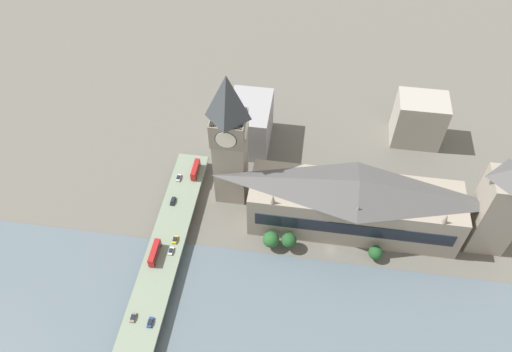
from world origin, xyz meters
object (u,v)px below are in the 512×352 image
(car_southbound_mid, at_px, (179,178))
(car_southbound_tail, at_px, (171,251))
(double_decker_bus_mid, at_px, (195,169))
(car_southbound_lead, at_px, (175,239))
(parliament_hall, at_px, (354,204))
(victoria_tower, at_px, (499,206))
(double_decker_bus_lead, at_px, (155,252))
(car_southbound_extra, at_px, (150,322))
(road_bridge, at_px, (148,304))
(clock_tower, at_px, (229,138))
(car_northbound_mid, at_px, (133,317))
(car_northbound_lead, at_px, (173,201))

(car_southbound_mid, distance_m, car_southbound_tail, 41.27)
(double_decker_bus_mid, distance_m, car_southbound_lead, 39.64)
(parliament_hall, relative_size, victoria_tower, 1.74)
(parliament_hall, xyz_separation_m, victoria_tower, (0.06, -57.82, 8.95))
(double_decker_bus_mid, xyz_separation_m, car_southbound_tail, (-45.49, 0.50, -1.90))
(double_decker_bus_lead, height_order, car_southbound_mid, double_decker_bus_lead)
(parliament_hall, distance_m, victoria_tower, 58.51)
(parliament_hall, height_order, car_southbound_extra, parliament_hall)
(road_bridge, height_order, car_southbound_extra, car_southbound_extra)
(clock_tower, height_order, victoria_tower, clock_tower)
(double_decker_bus_lead, xyz_separation_m, car_southbound_extra, (-29.50, -6.36, -1.98))
(clock_tower, xyz_separation_m, double_decker_bus_lead, (-43.41, 25.37, -28.67))
(clock_tower, distance_m, double_decker_bus_mid, 34.71)
(parliament_hall, relative_size, road_bridge, 0.56)
(car_southbound_lead, bearing_deg, road_bridge, 173.52)
(car_southbound_mid, bearing_deg, car_northbound_mid, 179.97)
(double_decker_bus_lead, bearing_deg, double_decker_bus_mid, -7.75)
(clock_tower, bearing_deg, car_northbound_mid, 160.02)
(car_northbound_mid, bearing_deg, car_northbound_lead, -0.87)
(road_bridge, bearing_deg, car_southbound_tail, -7.37)
(car_southbound_lead, bearing_deg, car_southbound_tail, 177.27)
(victoria_tower, xyz_separation_m, car_southbound_extra, (-61.96, 133.44, -18.16))
(clock_tower, height_order, car_southbound_lead, clock_tower)
(clock_tower, distance_m, car_northbound_mid, 82.41)
(parliament_hall, distance_m, car_southbound_extra, 98.16)
(parliament_hall, height_order, car_southbound_tail, parliament_hall)
(victoria_tower, bearing_deg, road_bridge, 111.57)
(road_bridge, height_order, double_decker_bus_lead, double_decker_bus_lead)
(parliament_hall, bearing_deg, double_decker_bus_mid, 78.00)
(victoria_tower, xyz_separation_m, double_decker_bus_lead, (-32.46, 139.79, -16.18))
(car_southbound_lead, bearing_deg, car_southbound_extra, 179.97)
(parliament_hall, relative_size, car_southbound_lead, 22.67)
(double_decker_bus_mid, relative_size, car_southbound_tail, 2.82)
(road_bridge, xyz_separation_m, car_southbound_mid, (65.31, 3.65, 1.67))
(double_decker_bus_mid, relative_size, car_northbound_mid, 2.76)
(victoria_tower, bearing_deg, double_decker_bus_mid, 83.16)
(road_bridge, relative_size, car_southbound_tail, 41.47)
(parliament_hall, relative_size, double_decker_bus_lead, 7.73)
(car_southbound_mid, bearing_deg, car_southbound_lead, -168.45)
(car_northbound_lead, distance_m, car_southbound_tail, 27.07)
(car_northbound_lead, distance_m, car_southbound_extra, 59.17)
(victoria_tower, bearing_deg, car_southbound_mid, 85.45)
(car_northbound_mid, height_order, car_southbound_tail, car_northbound_mid)
(car_northbound_mid, relative_size, car_southbound_tail, 1.02)
(double_decker_bus_lead, xyz_separation_m, car_northbound_mid, (-28.49, 0.78, -1.98))
(car_southbound_mid, bearing_deg, car_northbound_lead, -176.64)
(car_southbound_mid, distance_m, car_southbound_extra, 73.49)
(car_southbound_tail, height_order, car_southbound_extra, car_southbound_extra)
(car_southbound_lead, distance_m, car_southbound_tail, 5.90)
(parliament_hall, bearing_deg, clock_tower, 79.00)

